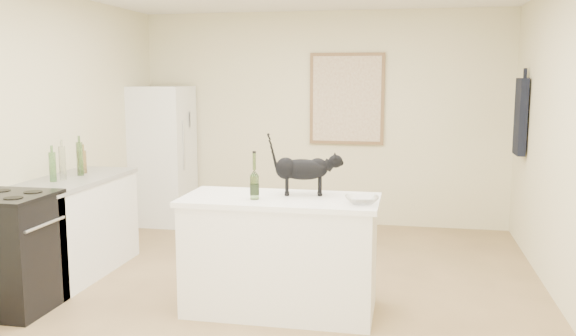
{
  "coord_description": "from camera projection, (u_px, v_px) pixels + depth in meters",
  "views": [
    {
      "loc": [
        1.04,
        -4.61,
        1.8
      ],
      "look_at": [
        0.15,
        -0.15,
        1.12
      ],
      "focal_mm": 37.6,
      "sensor_mm": 36.0,
      "label": 1
    }
  ],
  "objects": [
    {
      "name": "wall_front",
      "position": [
        97.0,
        224.0,
        2.08
      ],
      "size": [
        4.5,
        0.0,
        4.5
      ],
      "primitive_type": "plane",
      "rotation": [
        -1.57,
        0.0,
        0.0
      ],
      "color": "beige",
      "rests_on": "ground"
    },
    {
      "name": "island_base",
      "position": [
        280.0,
        257.0,
        4.66
      ],
      "size": [
        1.44,
        0.67,
        0.86
      ],
      "primitive_type": "cube",
      "color": "white",
      "rests_on": "floor"
    },
    {
      "name": "fridge",
      "position": [
        162.0,
        155.0,
        7.47
      ],
      "size": [
        0.68,
        0.68,
        1.7
      ],
      "primitive_type": "cube",
      "color": "white",
      "rests_on": "floor"
    },
    {
      "name": "left_cabinets",
      "position": [
        74.0,
        228.0,
        5.54
      ],
      "size": [
        0.6,
        1.4,
        0.86
      ],
      "primitive_type": "cube",
      "color": "white",
      "rests_on": "floor"
    },
    {
      "name": "glass_bowl",
      "position": [
        362.0,
        200.0,
        4.33
      ],
      "size": [
        0.28,
        0.28,
        0.06
      ],
      "primitive_type": "imported",
      "rotation": [
        0.0,
        0.0,
        0.17
      ],
      "color": "white",
      "rests_on": "island_top"
    },
    {
      "name": "artwork_canvas",
      "position": [
        347.0,
        99.0,
        7.27
      ],
      "size": [
        0.82,
        0.0,
        1.02
      ],
      "primitive_type": "cube",
      "color": "beige",
      "rests_on": "wall_back"
    },
    {
      "name": "stove",
      "position": [
        11.0,
        254.0,
        4.67
      ],
      "size": [
        0.6,
        0.6,
        0.9
      ],
      "primitive_type": "cube",
      "color": "black",
      "rests_on": "floor"
    },
    {
      "name": "fridge_paper",
      "position": [
        191.0,
        119.0,
        7.45
      ],
      "size": [
        0.06,
        0.14,
        0.19
      ],
      "primitive_type": "cube",
      "rotation": [
        0.0,
        0.0,
        0.35
      ],
      "color": "beige",
      "rests_on": "fridge"
    },
    {
      "name": "black_cat",
      "position": [
        302.0,
        172.0,
        4.66
      ],
      "size": [
        0.53,
        0.25,
        0.36
      ],
      "primitive_type": null,
      "rotation": [
        0.0,
        0.0,
        0.19
      ],
      "color": "black",
      "rests_on": "island_top"
    },
    {
      "name": "hanging_garment",
      "position": [
        521.0,
        117.0,
        6.29
      ],
      "size": [
        0.08,
        0.34,
        0.8
      ],
      "primitive_type": "cube",
      "color": "black",
      "rests_on": "wall_right"
    },
    {
      "name": "floor",
      "position": [
        274.0,
        300.0,
        4.94
      ],
      "size": [
        5.5,
        5.5,
        0.0
      ],
      "primitive_type": "plane",
      "color": "#A28156",
      "rests_on": "ground"
    },
    {
      "name": "wall_left",
      "position": [
        18.0,
        137.0,
        5.18
      ],
      "size": [
        0.0,
        5.5,
        5.5
      ],
      "primitive_type": "plane",
      "rotation": [
        1.57,
        0.0,
        1.57
      ],
      "color": "beige",
      "rests_on": "ground"
    },
    {
      "name": "wall_back",
      "position": [
        322.0,
        119.0,
        7.41
      ],
      "size": [
        4.5,
        0.0,
        4.5
      ],
      "primitive_type": "plane",
      "rotation": [
        1.57,
        0.0,
        0.0
      ],
      "color": "beige",
      "rests_on": "ground"
    },
    {
      "name": "island_top",
      "position": [
        280.0,
        200.0,
        4.59
      ],
      "size": [
        1.5,
        0.7,
        0.04
      ],
      "primitive_type": "cube",
      "color": "white",
      "rests_on": "island_base"
    },
    {
      "name": "left_countertop",
      "position": [
        72.0,
        180.0,
        5.48
      ],
      "size": [
        0.62,
        1.44,
        0.04
      ],
      "primitive_type": "cube",
      "color": "gray",
      "rests_on": "left_cabinets"
    },
    {
      "name": "counter_bottle_cluster",
      "position": [
        69.0,
        163.0,
        5.47
      ],
      "size": [
        0.12,
        0.54,
        0.31
      ],
      "color": "#236221",
      "rests_on": "left_countertop"
    },
    {
      "name": "artwork_frame",
      "position": [
        347.0,
        99.0,
        7.29
      ],
      "size": [
        0.9,
        0.03,
        1.1
      ],
      "primitive_type": "cube",
      "color": "brown",
      "rests_on": "wall_back"
    },
    {
      "name": "wine_bottle",
      "position": [
        254.0,
        178.0,
        4.49
      ],
      "size": [
        0.07,
        0.07,
        0.32
      ],
      "primitive_type": "cylinder",
      "rotation": [
        0.0,
        0.0,
        0.03
      ],
      "color": "#365B24",
      "rests_on": "island_top"
    }
  ]
}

